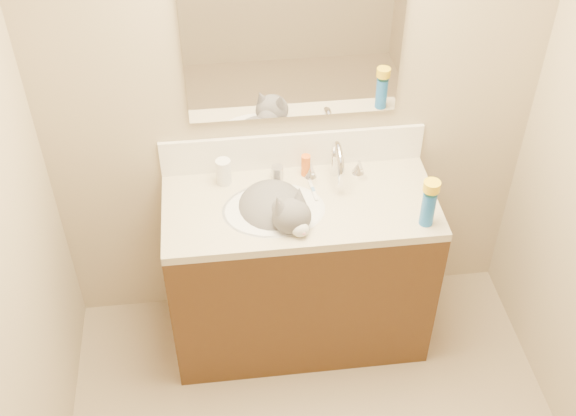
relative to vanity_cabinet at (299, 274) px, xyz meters
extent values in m
cube|color=tan|center=(0.00, 0.28, 0.84)|extent=(2.20, 0.04, 2.50)
cube|color=#422812|center=(0.00, 0.00, 0.00)|extent=(1.20, 0.55, 0.82)
cube|color=#C3B699|center=(0.00, 0.00, 0.43)|extent=(1.20, 0.55, 0.04)
ellipsoid|color=white|center=(-0.12, -0.03, 0.38)|extent=(0.45, 0.36, 0.14)
cylinder|color=silver|center=(0.18, 0.18, 0.51)|extent=(0.04, 0.04, 0.11)
torus|color=silver|center=(0.18, 0.12, 0.56)|extent=(0.03, 0.20, 0.20)
cylinder|color=silver|center=(0.18, 0.04, 0.53)|extent=(0.03, 0.03, 0.06)
cone|color=silver|center=(0.07, 0.18, 0.48)|extent=(0.06, 0.06, 0.06)
cone|color=silver|center=(0.29, 0.18, 0.48)|extent=(0.06, 0.06, 0.06)
ellipsoid|color=#555356|center=(-0.12, 0.00, 0.41)|extent=(0.43, 0.45, 0.23)
ellipsoid|color=#555356|center=(-0.06, -0.15, 0.51)|extent=(0.21, 0.20, 0.16)
ellipsoid|color=#555356|center=(-0.09, -0.08, 0.47)|extent=(0.16, 0.16, 0.15)
cone|color=#555356|center=(-0.11, -0.15, 0.58)|extent=(0.10, 0.10, 0.10)
cone|color=#555356|center=(-0.02, -0.11, 0.58)|extent=(0.09, 0.10, 0.10)
ellipsoid|color=silver|center=(-0.03, -0.21, 0.49)|extent=(0.09, 0.08, 0.06)
ellipsoid|color=silver|center=(-0.07, -0.11, 0.42)|extent=(0.14, 0.12, 0.14)
sphere|color=#D0878F|center=(-0.02, -0.23, 0.49)|extent=(0.02, 0.02, 0.02)
cylinder|color=#555356|center=(0.02, 0.05, 0.34)|extent=(0.19, 0.21, 0.04)
cube|color=white|center=(0.00, 0.26, 0.54)|extent=(1.20, 0.02, 0.18)
cube|color=white|center=(0.00, 0.26, 1.13)|extent=(0.90, 0.02, 0.80)
cylinder|color=white|center=(-0.32, 0.18, 0.51)|extent=(0.09, 0.09, 0.12)
cylinder|color=orange|center=(-0.32, 0.18, 0.50)|extent=(0.08, 0.08, 0.04)
cylinder|color=#B7B7BC|center=(-0.08, 0.19, 0.48)|extent=(0.07, 0.07, 0.06)
cylinder|color=orange|center=(0.05, 0.19, 0.50)|extent=(0.05, 0.05, 0.11)
cube|color=white|center=(0.07, 0.07, 0.46)|extent=(0.03, 0.14, 0.01)
cube|color=#5A85C0|center=(0.07, 0.07, 0.46)|extent=(0.02, 0.03, 0.01)
cylinder|color=blue|center=(0.51, -0.19, 0.53)|extent=(0.07, 0.07, 0.16)
cylinder|color=yellow|center=(0.51, -0.19, 0.65)|extent=(0.09, 0.09, 0.04)
camera|label=1|loc=(-0.34, -2.35, 2.51)|focal=45.00mm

